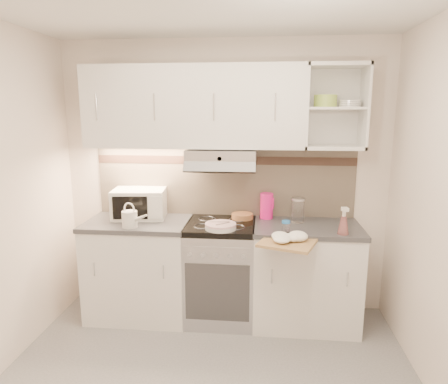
% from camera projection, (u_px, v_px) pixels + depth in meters
% --- Properties ---
extents(room_shell, '(3.04, 2.84, 2.52)m').
position_uv_depth(room_shell, '(209.00, 148.00, 2.65)').
color(room_shell, silver).
rests_on(room_shell, ground).
extents(base_cabinet_left, '(0.90, 0.60, 0.86)m').
position_uv_depth(base_cabinet_left, '(140.00, 270.00, 3.68)').
color(base_cabinet_left, white).
rests_on(base_cabinet_left, ground).
extents(worktop_left, '(0.92, 0.62, 0.04)m').
position_uv_depth(worktop_left, '(138.00, 223.00, 3.59)').
color(worktop_left, '#47474C').
rests_on(worktop_left, base_cabinet_left).
extents(base_cabinet_right, '(0.90, 0.60, 0.86)m').
position_uv_depth(base_cabinet_right, '(305.00, 276.00, 3.53)').
color(base_cabinet_right, white).
rests_on(base_cabinet_right, ground).
extents(worktop_right, '(0.92, 0.62, 0.04)m').
position_uv_depth(worktop_right, '(307.00, 228.00, 3.44)').
color(worktop_right, '#47474C').
rests_on(worktop_right, base_cabinet_right).
extents(electric_range, '(0.60, 0.60, 0.90)m').
position_uv_depth(electric_range, '(221.00, 271.00, 3.60)').
color(electric_range, '#B7B7BC').
rests_on(electric_range, ground).
extents(microwave, '(0.51, 0.40, 0.26)m').
position_uv_depth(microwave, '(139.00, 203.00, 3.67)').
color(microwave, white).
rests_on(microwave, worktop_left).
extents(watering_can, '(0.25, 0.15, 0.22)m').
position_uv_depth(watering_can, '(130.00, 218.00, 3.37)').
color(watering_can, silver).
rests_on(watering_can, worktop_left).
extents(plate_stack, '(0.26, 0.26, 0.06)m').
position_uv_depth(plate_stack, '(221.00, 226.00, 3.33)').
color(plate_stack, silver).
rests_on(plate_stack, electric_range).
extents(bread_loaf, '(0.19, 0.19, 0.05)m').
position_uv_depth(bread_loaf, '(242.00, 216.00, 3.64)').
color(bread_loaf, '#AB6142').
rests_on(bread_loaf, electric_range).
extents(pink_pitcher, '(0.13, 0.12, 0.23)m').
position_uv_depth(pink_pitcher, '(267.00, 206.00, 3.64)').
color(pink_pitcher, '#FF188C').
rests_on(pink_pitcher, worktop_right).
extents(glass_jar, '(0.12, 0.12, 0.22)m').
position_uv_depth(glass_jar, '(298.00, 210.00, 3.51)').
color(glass_jar, white).
rests_on(glass_jar, worktop_right).
extents(spice_jar, '(0.07, 0.07, 0.10)m').
position_uv_depth(spice_jar, '(286.00, 226.00, 3.23)').
color(spice_jar, silver).
rests_on(spice_jar, worktop_right).
extents(spray_bottle, '(0.09, 0.09, 0.24)m').
position_uv_depth(spray_bottle, '(344.00, 223.00, 3.18)').
color(spray_bottle, '#DD8183').
rests_on(spray_bottle, worktop_right).
extents(cutting_board, '(0.50, 0.47, 0.02)m').
position_uv_depth(cutting_board, '(288.00, 243.00, 3.08)').
color(cutting_board, tan).
rests_on(cutting_board, base_cabinet_right).
extents(dish_towel, '(0.29, 0.25, 0.08)m').
position_uv_depth(dish_towel, '(289.00, 237.00, 3.06)').
color(dish_towel, silver).
rests_on(dish_towel, cutting_board).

